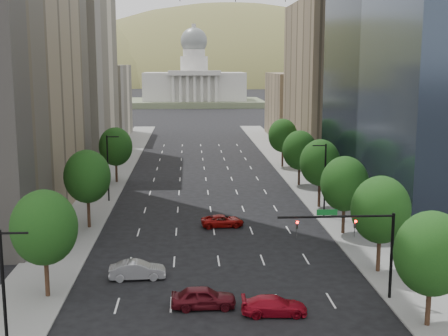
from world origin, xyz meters
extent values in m
cube|color=slate|center=(-15.50, 60.00, 0.07)|extent=(6.00, 200.00, 0.15)
cube|color=slate|center=(15.50, 60.00, 0.07)|extent=(6.00, 200.00, 0.15)
cube|color=beige|center=(-25.00, 103.00, 17.50)|extent=(14.00, 30.00, 35.00)
cube|color=beige|center=(-25.00, 136.00, 9.00)|extent=(14.00, 26.00, 18.00)
cube|color=#8C7759|center=(25.00, 100.00, 15.00)|extent=(14.00, 30.00, 30.00)
cube|color=#8C7759|center=(25.00, 133.00, 8.00)|extent=(14.00, 26.00, 16.00)
cylinder|color=#382316|center=(14.00, 25.00, 1.88)|extent=(0.36, 0.36, 3.75)
ellipsoid|color=#0E3611|center=(14.00, 25.00, 5.40)|extent=(5.20, 5.20, 5.98)
cylinder|color=#382316|center=(14.00, 36.00, 2.00)|extent=(0.36, 0.36, 4.00)
ellipsoid|color=#0E3611|center=(14.00, 36.00, 5.76)|extent=(5.20, 5.20, 5.98)
cylinder|color=#382316|center=(14.00, 48.00, 1.95)|extent=(0.36, 0.36, 3.90)
ellipsoid|color=#0E3611|center=(14.00, 48.00, 5.62)|extent=(5.20, 5.20, 5.98)
cylinder|color=#382316|center=(14.00, 60.00, 2.05)|extent=(0.36, 0.36, 4.10)
ellipsoid|color=#0E3611|center=(14.00, 60.00, 5.90)|extent=(5.20, 5.20, 5.98)
cylinder|color=#382316|center=(14.00, 74.00, 1.90)|extent=(0.36, 0.36, 3.80)
ellipsoid|color=#0E3611|center=(14.00, 74.00, 5.47)|extent=(5.20, 5.20, 5.98)
cylinder|color=#382316|center=(14.00, 90.00, 2.00)|extent=(0.36, 0.36, 4.00)
ellipsoid|color=#0E3611|center=(14.00, 90.00, 5.76)|extent=(5.20, 5.20, 5.98)
cylinder|color=#382316|center=(-14.00, 32.00, 2.00)|extent=(0.36, 0.36, 4.00)
ellipsoid|color=#0E3611|center=(-14.00, 32.00, 5.76)|extent=(5.20, 5.20, 5.98)
cylinder|color=#382316|center=(-14.00, 52.00, 2.08)|extent=(0.36, 0.36, 4.15)
ellipsoid|color=#0E3611|center=(-14.00, 52.00, 5.98)|extent=(5.20, 5.20, 5.98)
cylinder|color=#382316|center=(-14.00, 78.00, 1.98)|extent=(0.36, 0.36, 3.95)
ellipsoid|color=#0E3611|center=(-14.00, 78.00, 5.69)|extent=(5.20, 5.20, 5.98)
cylinder|color=black|center=(13.50, 55.00, 4.50)|extent=(0.20, 0.20, 9.00)
cylinder|color=black|center=(12.70, 55.00, 8.80)|extent=(1.60, 0.14, 0.14)
cylinder|color=black|center=(-13.50, 20.00, 4.50)|extent=(0.20, 0.20, 9.00)
cylinder|color=black|center=(-12.70, 20.00, 8.80)|extent=(1.60, 0.14, 0.14)
cylinder|color=black|center=(-13.50, 65.00, 4.50)|extent=(0.20, 0.20, 9.00)
cylinder|color=black|center=(-12.70, 65.00, 8.80)|extent=(1.60, 0.14, 0.14)
cylinder|color=black|center=(13.00, 30.00, 3.50)|extent=(0.24, 0.24, 7.00)
cylinder|color=black|center=(8.50, 30.00, 6.80)|extent=(9.00, 0.18, 0.18)
imported|color=black|center=(10.00, 30.00, 6.25)|extent=(0.18, 0.22, 1.10)
imported|color=black|center=(5.50, 30.00, 6.25)|extent=(0.18, 0.22, 1.10)
sphere|color=#FF0C07|center=(10.00, 29.82, 6.45)|extent=(0.20, 0.20, 0.20)
sphere|color=#FF0C07|center=(5.50, 29.82, 6.45)|extent=(0.20, 0.20, 0.20)
cube|color=#0C591E|center=(7.80, 30.00, 7.15)|extent=(1.60, 0.06, 0.45)
cube|color=#596647|center=(0.00, 250.00, 1.25)|extent=(60.00, 40.00, 2.50)
cube|color=silver|center=(0.00, 250.00, 8.50)|extent=(44.00, 26.00, 12.00)
cube|color=silver|center=(0.00, 236.00, 14.50)|extent=(22.00, 4.00, 2.00)
cylinder|color=silver|center=(0.00, 250.00, 18.00)|extent=(12.00, 12.00, 7.00)
cylinder|color=silver|center=(0.00, 250.00, 23.00)|extent=(9.60, 9.60, 3.00)
sphere|color=slate|center=(0.00, 250.00, 28.10)|extent=(11.60, 11.60, 11.60)
cylinder|color=silver|center=(0.00, 250.00, 33.95)|extent=(1.80, 1.80, 2.50)
ellipsoid|color=olive|center=(-140.00, 560.00, -33.25)|extent=(380.00, 342.00, 190.00)
ellipsoid|color=olive|center=(40.00, 600.00, -42.00)|extent=(440.00, 396.00, 240.00)
ellipsoid|color=olive|center=(210.00, 640.00, -35.00)|extent=(360.00, 324.00, 200.00)
imported|color=maroon|center=(3.50, 27.67, 0.71)|extent=(4.92, 2.11, 1.41)
imported|color=#4D0C14|center=(-1.69, 29.21, 0.84)|extent=(4.95, 2.04, 1.68)
imported|color=#9C9DA1|center=(-7.23, 35.70, 0.80)|extent=(4.92, 1.96, 1.59)
imported|color=maroon|center=(1.06, 51.81, 0.68)|extent=(5.06, 2.68, 1.35)
camera|label=1|loc=(-2.68, -13.08, 18.33)|focal=47.26mm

